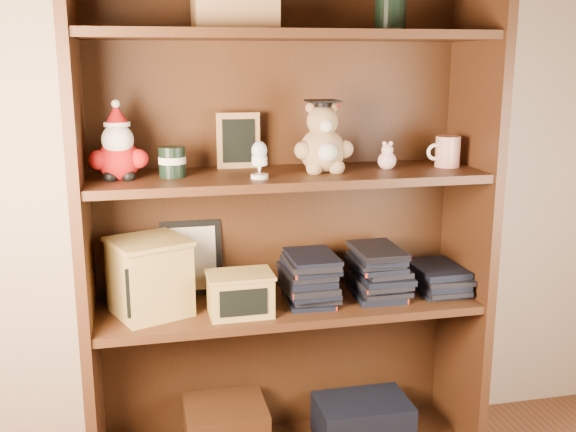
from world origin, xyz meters
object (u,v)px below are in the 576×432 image
object	(u,v)px
teacher_mug	(447,152)
bookcase	(284,225)
grad_teddy_bear	(323,144)
treats_box	(150,276)

from	to	relation	value
teacher_mug	bookcase	bearing A→B (deg)	174.23
grad_teddy_bear	treats_box	world-z (taller)	grad_teddy_bear
grad_teddy_bear	teacher_mug	world-z (taller)	grad_teddy_bear
bookcase	grad_teddy_bear	bearing A→B (deg)	-28.55
teacher_mug	treats_box	world-z (taller)	teacher_mug
grad_teddy_bear	treats_box	bearing A→B (deg)	179.38
teacher_mug	treats_box	distance (m)	0.97
grad_teddy_bear	treats_box	size ratio (longest dim) A/B	0.81
bookcase	teacher_mug	world-z (taller)	bookcase
treats_box	teacher_mug	bearing A→B (deg)	0.06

